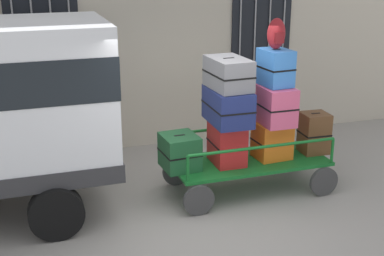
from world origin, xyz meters
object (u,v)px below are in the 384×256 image
Objects in this scene: suitcase_center_bottom at (272,140)px; backpack at (276,34)px; luggage_cart at (249,166)px; suitcase_midleft_top at (228,74)px; suitcase_midleft_middle at (228,106)px; suitcase_left_bottom at (180,152)px; suitcase_center_top at (275,68)px; suitcase_center_middle at (273,104)px; suitcase_midleft_bottom at (227,143)px; suitcase_midright_bottom at (314,133)px.

backpack reaches higher than suitcase_center_bottom.
suitcase_midleft_top reaches higher than luggage_cart.
suitcase_midleft_top reaches higher than suitcase_midleft_middle.
suitcase_center_top is (1.45, -0.03, 1.14)m from suitcase_left_bottom.
backpack reaches higher than luggage_cart.
backpack is (-0.02, -0.03, 1.04)m from suitcase_center_middle.
suitcase_midleft_bottom is 1.30m from suitcase_center_top.
backpack is at bearing -2.86° from suitcase_midleft_middle.
suitcase_center_top is 1.24× the size of backpack.
suitcase_center_top reaches higher than suitcase_midleft_top.
suitcase_midleft_bottom is (-0.36, 0.01, 0.41)m from luggage_cart.
suitcase_midleft_top is (0.00, 0.01, 0.48)m from suitcase_midleft_middle.
suitcase_midleft_bottom is at bearing 177.99° from suitcase_center_bottom.
backpack is at bearing -178.64° from suitcase_midright_bottom.
suitcase_center_top is (0.00, -0.00, 0.55)m from suitcase_center_middle.
luggage_cart is 0.54m from suitcase_midleft_bottom.
luggage_cart is 1.49m from suitcase_midleft_top.
suitcase_center_top is 1.30m from suitcase_midright_bottom.
suitcase_midleft_bottom is at bearing -90.00° from suitcase_midleft_top.
suitcase_center_bottom is (0.72, -0.03, -1.07)m from suitcase_midleft_top.
suitcase_midleft_middle is at bearing 179.31° from suitcase_midright_bottom.
luggage_cart is 3.88× the size of suitcase_midleft_bottom.
luggage_cart is at bearing -179.91° from suitcase_center_middle.
suitcase_center_top is at bearing -1.38° from suitcase_left_bottom.
backpack is (-0.02, -0.01, 1.60)m from suitcase_center_bottom.
suitcase_center_bottom reaches higher than suitcase_left_bottom.
suitcase_midright_bottom is at bearing -1.05° from suitcase_left_bottom.
suitcase_midleft_top is at bearing 179.01° from suitcase_midright_bottom.
suitcase_center_bottom is at bearing -90.00° from suitcase_center_middle.
suitcase_center_bottom is (0.36, -0.02, 0.37)m from luggage_cart.
suitcase_center_middle is (1.45, -0.03, 0.59)m from suitcase_left_bottom.
suitcase_center_middle is at bearing 179.25° from suitcase_midright_bottom.
luggage_cart is 4.42× the size of suitcase_center_top.
suitcase_midleft_bottom is 1.11× the size of suitcase_center_bottom.
suitcase_left_bottom is 0.94× the size of suitcase_midleft_bottom.
backpack is at bearing -129.77° from suitcase_center_middle.
suitcase_left_bottom is at bearing 178.32° from suitcase_midleft_bottom.
suitcase_midleft_top is 1.46× the size of suitcase_center_top.
backpack reaches higher than suitcase_midleft_top.
suitcase_center_bottom is at bearing -2.51° from suitcase_midleft_top.
backpack is (0.70, -0.04, 0.53)m from suitcase_midleft_top.
luggage_cart is 3.81× the size of suitcase_midright_bottom.
suitcase_midright_bottom is at bearing -0.99° from suitcase_midleft_top.
suitcase_midleft_top is 1.26× the size of suitcase_midright_bottom.
backpack reaches higher than suitcase_left_bottom.
suitcase_midright_bottom is (1.08, -0.01, 0.41)m from luggage_cart.
suitcase_left_bottom is 0.96m from suitcase_midleft_middle.
luggage_cart is at bearing 175.51° from backpack.
suitcase_midleft_bottom is (0.72, -0.02, 0.06)m from suitcase_left_bottom.
suitcase_midleft_top is 1.42× the size of suitcase_center_bottom.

